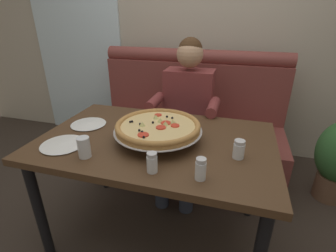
{
  "coord_description": "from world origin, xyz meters",
  "views": [
    {
      "loc": [
        0.44,
        -1.24,
        1.44
      ],
      "look_at": [
        0.06,
        0.05,
        0.83
      ],
      "focal_mm": 26.61,
      "sensor_mm": 36.0,
      "label": 1
    }
  ],
  "objects": [
    {
      "name": "window_panel",
      "position": [
        -1.44,
        1.4,
        1.4
      ],
      "size": [
        1.1,
        0.02,
        2.8
      ],
      "primitive_type": "cube",
      "color": "white",
      "rests_on": "ground_plane"
    },
    {
      "name": "shaker_parmesan",
      "position": [
        0.32,
        -0.32,
        0.8
      ],
      "size": [
        0.05,
        0.05,
        0.11
      ],
      "color": "white",
      "rests_on": "dining_table"
    },
    {
      "name": "drinking_glass",
      "position": [
        -0.29,
        -0.3,
        0.81
      ],
      "size": [
        0.07,
        0.07,
        0.11
      ],
      "color": "silver",
      "rests_on": "dining_table"
    },
    {
      "name": "diner_main",
      "position": [
        0.04,
        0.64,
        0.71
      ],
      "size": [
        0.54,
        0.64,
        1.27
      ],
      "color": "#2D3342",
      "rests_on": "ground_plane"
    },
    {
      "name": "booth_bench",
      "position": [
        0.0,
        0.91,
        0.4
      ],
      "size": [
        1.78,
        0.78,
        1.13
      ],
      "color": "brown",
      "rests_on": "ground_plane"
    },
    {
      "name": "patio_chair",
      "position": [
        -1.56,
        1.97,
        0.52
      ],
      "size": [
        0.4,
        0.4,
        0.86
      ],
      "color": "black",
      "rests_on": "ground_plane"
    },
    {
      "name": "shaker_oregano",
      "position": [
        0.47,
        -0.08,
        0.8
      ],
      "size": [
        0.06,
        0.06,
        0.1
      ],
      "color": "white",
      "rests_on": "dining_table"
    },
    {
      "name": "shaker_pepper_flakes",
      "position": [
        0.09,
        -0.33,
        0.8
      ],
      "size": [
        0.05,
        0.05,
        0.1
      ],
      "color": "white",
      "rests_on": "dining_table"
    },
    {
      "name": "dining_table",
      "position": [
        0.0,
        0.0,
        0.67
      ],
      "size": [
        1.38,
        0.88,
        0.76
      ],
      "color": "#4C331E",
      "rests_on": "ground_plane"
    },
    {
      "name": "plate_near_left",
      "position": [
        -0.48,
        -0.22,
        0.77
      ],
      "size": [
        0.24,
        0.24,
        0.02
      ],
      "color": "white",
      "rests_on": "dining_table"
    },
    {
      "name": "ground_plane",
      "position": [
        0.0,
        0.0,
        0.0
      ],
      "size": [
        16.0,
        16.0,
        0.0
      ],
      "primitive_type": "plane",
      "color": "#382D26"
    },
    {
      "name": "plate_near_right",
      "position": [
        -0.5,
        0.06,
        0.77
      ],
      "size": [
        0.23,
        0.23,
        0.02
      ],
      "color": "white",
      "rests_on": "dining_table"
    },
    {
      "name": "pizza",
      "position": [
        0.02,
        -0.02,
        0.85
      ],
      "size": [
        0.51,
        0.51,
        0.12
      ],
      "color": "silver",
      "rests_on": "dining_table"
    },
    {
      "name": "back_wall_with_window",
      "position": [
        0.0,
        1.48,
        1.4
      ],
      "size": [
        6.0,
        0.12,
        2.8
      ],
      "primitive_type": "cube",
      "color": "#BCB29E",
      "rests_on": "ground_plane"
    }
  ]
}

